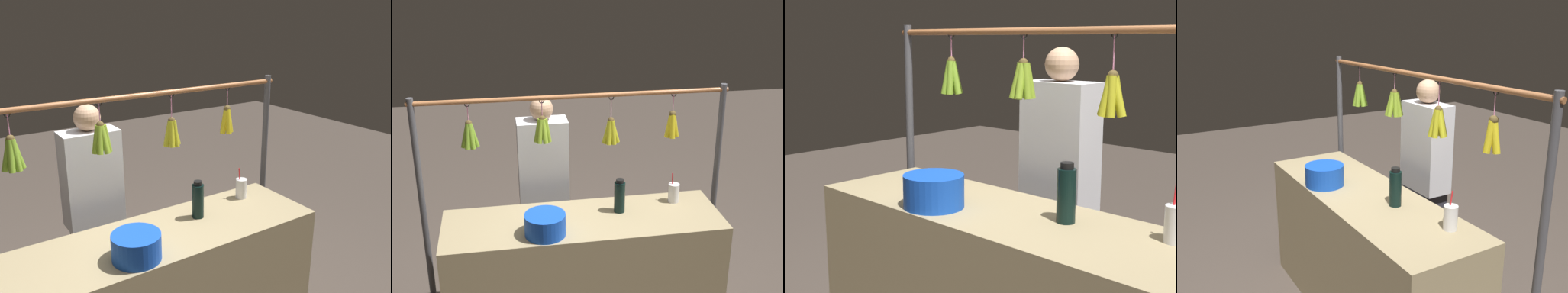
{
  "view_description": "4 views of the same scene",
  "coord_description": "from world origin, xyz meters",
  "views": [
    {
      "loc": [
        1.09,
        1.93,
        2.13
      ],
      "look_at": [
        -0.19,
        0.0,
        1.4
      ],
      "focal_mm": 39.33,
      "sensor_mm": 36.0,
      "label": 1
    },
    {
      "loc": [
        0.52,
        3.1,
        2.64
      ],
      "look_at": [
        -0.03,
        0.0,
        1.42
      ],
      "focal_mm": 49.33,
      "sensor_mm": 36.0,
      "label": 2
    },
    {
      "loc": [
        -1.53,
        1.72,
        1.61
      ],
      "look_at": [
        0.14,
        0.0,
        1.16
      ],
      "focal_mm": 53.34,
      "sensor_mm": 36.0,
      "label": 3
    },
    {
      "loc": [
        -2.29,
        1.29,
        1.98
      ],
      "look_at": [
        -0.1,
        0.0,
        1.25
      ],
      "focal_mm": 40.55,
      "sensor_mm": 36.0,
      "label": 4
    }
  ],
  "objects": [
    {
      "name": "water_bottle",
      "position": [
        -0.26,
        -0.07,
        1.02
      ],
      "size": [
        0.07,
        0.07,
        0.24
      ],
      "color": "black",
      "rests_on": "market_counter"
    },
    {
      "name": "display_rack",
      "position": [
        0.01,
        -0.37,
        1.19
      ],
      "size": [
        2.2,
        0.13,
        1.69
      ],
      "color": "#4C4C51",
      "rests_on": "ground"
    },
    {
      "name": "blue_bucket",
      "position": [
        0.27,
        0.15,
        0.98
      ],
      "size": [
        0.26,
        0.26,
        0.14
      ],
      "primitive_type": "cylinder",
      "color": "blue",
      "rests_on": "market_counter"
    },
    {
      "name": "market_counter",
      "position": [
        0.0,
        0.0,
        0.45
      ],
      "size": [
        1.85,
        0.58,
        0.91
      ],
      "primitive_type": "cube",
      "color": "tan",
      "rests_on": "ground"
    },
    {
      "name": "drink_cup",
      "position": [
        -0.67,
        -0.15,
        0.98
      ],
      "size": [
        0.08,
        0.08,
        0.21
      ],
      "color": "silver",
      "rests_on": "market_counter"
    },
    {
      "name": "vendor_person",
      "position": [
        0.2,
        -0.64,
        0.78
      ],
      "size": [
        0.37,
        0.2,
        1.57
      ],
      "color": "#2D2D38",
      "rests_on": "ground"
    }
  ]
}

